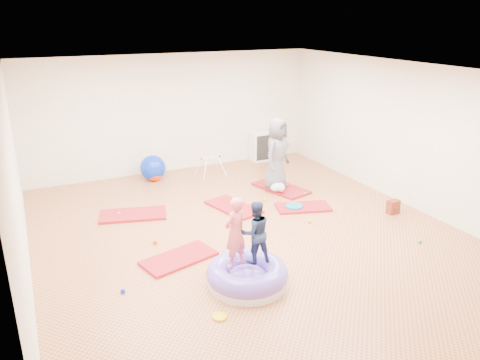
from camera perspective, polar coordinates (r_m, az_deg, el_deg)
name	(u,v)px	position (r m, az deg, el deg)	size (l,w,h in m)	color
room	(248,157)	(7.75, 0.95, 2.82)	(7.01, 8.01, 2.81)	#C5704A
gym_mat_front_left	(179,258)	(7.49, -7.45, -9.44)	(1.15, 0.58, 0.05)	#B12028
gym_mat_mid_left	(133,215)	(9.17, -12.92, -4.14)	(1.24, 0.62, 0.05)	#B12028
gym_mat_center_back	(234,207)	(9.29, -0.80, -3.32)	(1.18, 0.59, 0.05)	#B12028
gym_mat_right	(303,207)	(9.37, 7.70, -3.31)	(1.06, 0.53, 0.04)	#B12028
gym_mat_rear_right	(281,188)	(10.32, 5.01, -0.99)	(1.26, 0.63, 0.05)	#B12028
inflatable_cushion	(247,275)	(6.75, 0.89, -11.56)	(1.16, 1.16, 0.37)	silver
child_pink	(235,229)	(6.43, -0.61, -6.02)	(0.38, 0.25, 1.04)	#E25E6A
child_navy	(255,229)	(6.57, 1.86, -5.98)	(0.45, 0.35, 0.93)	navy
adult_caregiver	(277,154)	(10.03, 4.50, 3.21)	(0.75, 0.49, 1.54)	#5B5D65
infant	(279,187)	(10.00, 4.72, -0.90)	(0.33, 0.34, 0.19)	#BAE4F2
ball_pit_balls	(243,227)	(8.43, 0.42, -5.72)	(4.91, 3.41, 0.07)	#D5BB00
exercise_ball_blue	(153,168)	(10.96, -10.57, 1.46)	(0.59, 0.59, 0.59)	#0A2BBF
exercise_ball_orange	(154,172)	(10.93, -10.45, 0.99)	(0.43, 0.43, 0.43)	#DF3800
infant_play_gym	(211,163)	(11.07, -3.59, 2.05)	(0.61, 0.58, 0.47)	white
cube_shelf	(265,146)	(12.33, 3.03, 4.19)	(0.76, 0.37, 0.76)	white
balance_disc	(294,207)	(9.31, 6.60, -3.30)	(0.34, 0.34, 0.07)	#0E809F
backpack	(393,207)	(9.48, 18.17, -3.13)	(0.23, 0.14, 0.27)	#B63A1B
yellow_toy	(220,317)	(6.17, -2.49, -16.31)	(0.19, 0.19, 0.03)	#D5BB00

